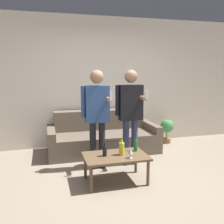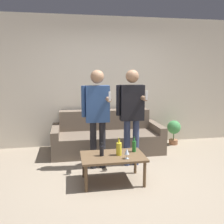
{
  "view_description": "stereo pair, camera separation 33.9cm",
  "coord_description": "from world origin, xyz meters",
  "px_view_note": "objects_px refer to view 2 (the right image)",
  "views": [
    {
      "loc": [
        -1.1,
        -3.12,
        1.6
      ],
      "look_at": [
        -0.09,
        0.62,
        0.95
      ],
      "focal_mm": 40.0,
      "sensor_mm": 36.0,
      "label": 1
    },
    {
      "loc": [
        -0.77,
        -3.19,
        1.6
      ],
      "look_at": [
        -0.09,
        0.62,
        0.95
      ],
      "focal_mm": 40.0,
      "sensor_mm": 36.0,
      "label": 2
    }
  ],
  "objects_px": {
    "person_standing_left": "(97,111)",
    "person_standing_right": "(132,110)",
    "bottle_orange": "(102,150)",
    "couch": "(107,137)",
    "coffee_table": "(113,158)"
  },
  "relations": [
    {
      "from": "coffee_table",
      "to": "person_standing_right",
      "type": "bearing_deg",
      "value": 54.54
    },
    {
      "from": "couch",
      "to": "person_standing_left",
      "type": "bearing_deg",
      "value": -108.38
    },
    {
      "from": "couch",
      "to": "person_standing_left",
      "type": "xyz_separation_m",
      "value": [
        -0.29,
        -0.88,
        0.68
      ]
    },
    {
      "from": "person_standing_left",
      "to": "person_standing_right",
      "type": "bearing_deg",
      "value": 2.84
    },
    {
      "from": "person_standing_left",
      "to": "person_standing_right",
      "type": "height_order",
      "value": "person_standing_right"
    },
    {
      "from": "couch",
      "to": "coffee_table",
      "type": "xyz_separation_m",
      "value": [
        -0.14,
        -1.45,
        0.08
      ]
    },
    {
      "from": "bottle_orange",
      "to": "person_standing_left",
      "type": "distance_m",
      "value": 0.74
    },
    {
      "from": "bottle_orange",
      "to": "couch",
      "type": "bearing_deg",
      "value": 78.17
    },
    {
      "from": "couch",
      "to": "bottle_orange",
      "type": "xyz_separation_m",
      "value": [
        -0.3,
        -1.44,
        0.2
      ]
    },
    {
      "from": "bottle_orange",
      "to": "person_standing_right",
      "type": "bearing_deg",
      "value": 45.13
    },
    {
      "from": "person_standing_left",
      "to": "person_standing_right",
      "type": "distance_m",
      "value": 0.57
    },
    {
      "from": "person_standing_left",
      "to": "person_standing_right",
      "type": "relative_size",
      "value": 1.0
    },
    {
      "from": "bottle_orange",
      "to": "person_standing_left",
      "type": "bearing_deg",
      "value": 89.1
    },
    {
      "from": "bottle_orange",
      "to": "person_standing_right",
      "type": "distance_m",
      "value": 0.96
    },
    {
      "from": "coffee_table",
      "to": "person_standing_right",
      "type": "height_order",
      "value": "person_standing_right"
    }
  ]
}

